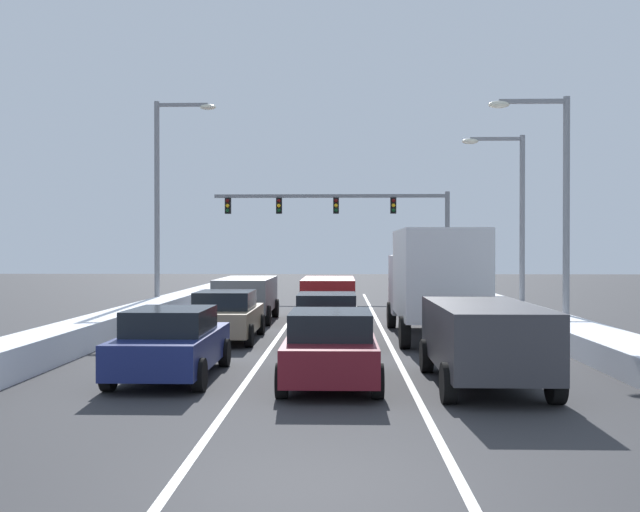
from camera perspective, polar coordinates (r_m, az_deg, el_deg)
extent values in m
plane|color=#333335|center=(22.68, 0.91, -6.50)|extent=(120.00, 120.00, 0.00)
cube|color=silver|center=(26.25, 4.73, -5.54)|extent=(0.14, 39.15, 0.01)
cube|color=silver|center=(26.28, -2.72, -5.53)|extent=(0.14, 39.15, 0.01)
cube|color=white|center=(27.03, 16.06, -4.73)|extent=(1.67, 39.15, 0.62)
cube|color=white|center=(27.17, -13.98, -4.57)|extent=(1.21, 39.15, 0.75)
cube|color=#38383D|center=(15.34, 12.54, -5.96)|extent=(1.95, 4.90, 1.25)
cube|color=black|center=(12.96, 14.57, -5.93)|extent=(1.56, 0.06, 0.55)
cube|color=red|center=(12.87, 11.14, -7.66)|extent=(0.20, 0.08, 0.28)
cube|color=red|center=(13.22, 17.89, -7.46)|extent=(0.20, 0.08, 0.28)
cylinder|color=black|center=(16.95, 8.23, -7.64)|extent=(0.25, 0.74, 0.74)
cylinder|color=black|center=(17.27, 14.60, -7.50)|extent=(0.25, 0.74, 0.74)
cylinder|color=black|center=(13.62, 9.91, -9.65)|extent=(0.25, 0.74, 0.74)
cylinder|color=black|center=(14.02, 17.76, -9.38)|extent=(0.25, 0.74, 0.74)
cube|color=#B7BABF|center=(25.87, 8.07, -2.17)|extent=(2.35, 2.20, 2.00)
cube|color=silver|center=(22.28, 9.12, -1.32)|extent=(2.35, 5.00, 2.60)
cylinder|color=black|center=(26.14, 5.54, -4.56)|extent=(0.28, 0.92, 0.92)
cylinder|color=black|center=(26.39, 10.43, -4.52)|extent=(0.28, 0.92, 0.92)
cylinder|color=black|center=(20.78, 6.56, -5.87)|extent=(0.28, 0.92, 0.92)
cylinder|color=black|center=(21.10, 12.69, -5.79)|extent=(0.28, 0.92, 0.92)
cube|color=silver|center=(31.80, 7.67, -3.35)|extent=(1.82, 4.50, 0.70)
cube|color=black|center=(31.62, 7.70, -2.27)|extent=(1.64, 2.20, 0.55)
cube|color=red|center=(29.54, 6.79, -3.41)|extent=(0.24, 0.08, 0.14)
cube|color=red|center=(29.70, 9.45, -3.39)|extent=(0.24, 0.08, 0.14)
cylinder|color=black|center=(33.28, 5.86, -3.69)|extent=(0.22, 0.66, 0.66)
cylinder|color=black|center=(33.46, 8.91, -3.67)|extent=(0.22, 0.66, 0.66)
cylinder|color=black|center=(30.20, 6.30, -4.12)|extent=(0.22, 0.66, 0.66)
cylinder|color=black|center=(30.40, 9.66, -4.10)|extent=(0.22, 0.66, 0.66)
cube|color=maroon|center=(15.34, 0.84, -7.51)|extent=(1.82, 4.50, 0.70)
cube|color=black|center=(15.12, 0.83, -5.32)|extent=(1.64, 2.20, 0.55)
cube|color=red|center=(13.18, -2.33, -8.31)|extent=(0.24, 0.08, 0.14)
cube|color=red|center=(13.15, 3.75, -8.33)|extent=(0.24, 0.08, 0.14)
cylinder|color=black|center=(16.95, -2.13, -7.77)|extent=(0.22, 0.66, 0.66)
cylinder|color=black|center=(16.93, 3.95, -7.78)|extent=(0.22, 0.66, 0.66)
cylinder|color=black|center=(13.90, -2.97, -9.60)|extent=(0.22, 0.66, 0.66)
cylinder|color=black|center=(13.87, 4.48, -9.62)|extent=(0.22, 0.66, 0.66)
cube|color=black|center=(21.33, 0.54, -5.25)|extent=(1.82, 4.50, 0.70)
cube|color=black|center=(21.13, 0.53, -3.65)|extent=(1.64, 2.20, 0.55)
cube|color=red|center=(19.16, -1.66, -5.54)|extent=(0.24, 0.08, 0.14)
cube|color=red|center=(19.13, 2.50, -5.55)|extent=(0.24, 0.08, 0.14)
cylinder|color=black|center=(22.94, -1.62, -5.59)|extent=(0.22, 0.66, 0.66)
cylinder|color=black|center=(22.91, 2.85, -5.60)|extent=(0.22, 0.66, 0.66)
cylinder|color=black|center=(19.86, -2.13, -6.55)|extent=(0.22, 0.66, 0.66)
cylinder|color=black|center=(19.83, 3.04, -6.56)|extent=(0.22, 0.66, 0.66)
cube|color=maroon|center=(28.22, 0.67, -2.99)|extent=(1.95, 4.90, 1.25)
cube|color=black|center=(25.80, 0.58, -2.71)|extent=(1.56, 0.06, 0.55)
cube|color=red|center=(25.86, -1.15, -3.54)|extent=(0.20, 0.08, 0.28)
cube|color=red|center=(25.83, 2.31, -3.54)|extent=(0.20, 0.08, 0.28)
cylinder|color=black|center=(29.99, -1.11, -4.08)|extent=(0.25, 0.74, 0.74)
cylinder|color=black|center=(29.96, 2.55, -4.08)|extent=(0.25, 0.74, 0.74)
cylinder|color=black|center=(26.61, -1.46, -4.66)|extent=(0.25, 0.74, 0.74)
cylinder|color=black|center=(26.58, 2.67, -4.67)|extent=(0.25, 0.74, 0.74)
cube|color=navy|center=(16.33, -11.36, -7.03)|extent=(1.82, 4.50, 0.70)
cube|color=black|center=(16.11, -11.49, -4.97)|extent=(1.64, 2.20, 0.55)
cube|color=red|center=(14.39, -16.06, -7.58)|extent=(0.24, 0.08, 0.14)
cube|color=red|center=(14.04, -10.62, -7.78)|extent=(0.24, 0.08, 0.14)
cylinder|color=black|center=(18.07, -13.02, -7.26)|extent=(0.22, 0.66, 0.66)
cylinder|color=black|center=(17.71, -7.40, -7.41)|extent=(0.22, 0.66, 0.66)
cylinder|color=black|center=(15.12, -16.03, -8.80)|extent=(0.22, 0.66, 0.66)
cylinder|color=black|center=(14.69, -9.31, -9.06)|extent=(0.22, 0.66, 0.66)
cube|color=#937F60|center=(22.69, -7.26, -4.90)|extent=(1.82, 4.50, 0.70)
cube|color=black|center=(22.50, -7.32, -3.41)|extent=(1.64, 2.20, 0.55)
cube|color=red|center=(20.65, -10.11, -5.11)|extent=(0.24, 0.08, 0.14)
cube|color=red|center=(20.41, -6.29, -5.17)|extent=(0.24, 0.08, 0.14)
cylinder|color=black|center=(24.39, -8.77, -5.24)|extent=(0.22, 0.66, 0.66)
cylinder|color=black|center=(24.14, -4.59, -5.29)|extent=(0.22, 0.66, 0.66)
cylinder|color=black|center=(21.37, -10.28, -6.05)|extent=(0.22, 0.66, 0.66)
cylinder|color=black|center=(21.07, -5.51, -6.14)|extent=(0.22, 0.66, 0.66)
cube|color=slate|center=(28.56, -5.69, -2.95)|extent=(1.95, 4.90, 1.25)
cube|color=black|center=(26.16, -6.36, -2.67)|extent=(1.56, 0.06, 0.55)
cube|color=red|center=(26.31, -8.04, -3.47)|extent=(0.20, 0.08, 0.28)
cube|color=red|center=(26.09, -4.66, -3.50)|extent=(0.20, 0.08, 0.28)
cylinder|color=black|center=(30.42, -7.07, -4.02)|extent=(0.25, 0.74, 0.74)
cylinder|color=black|center=(30.19, -3.48, -4.05)|extent=(0.25, 0.74, 0.74)
cylinder|color=black|center=(27.07, -8.16, -4.58)|extent=(0.25, 0.74, 0.74)
cylinder|color=black|center=(26.81, -4.12, -4.62)|extent=(0.25, 0.74, 0.74)
cylinder|color=slate|center=(44.32, 9.81, 0.93)|extent=(0.28, 0.28, 6.20)
cube|color=slate|center=(43.98, 0.82, 4.66)|extent=(13.86, 0.20, 0.20)
cube|color=black|center=(44.05, 5.69, 3.90)|extent=(0.34, 0.34, 0.95)
sphere|color=#4C0A0A|center=(43.88, 5.70, 4.29)|extent=(0.22, 0.22, 0.22)
sphere|color=#F2AD14|center=(43.86, 5.70, 3.92)|extent=(0.22, 0.22, 0.22)
sphere|color=#0C3819|center=(43.85, 5.70, 3.54)|extent=(0.22, 0.22, 0.22)
cube|color=black|center=(43.94, 1.25, 3.91)|extent=(0.34, 0.34, 0.95)
sphere|color=#4C0A0A|center=(43.77, 1.25, 4.30)|extent=(0.22, 0.22, 0.22)
sphere|color=#F2AD14|center=(43.75, 1.25, 3.93)|extent=(0.22, 0.22, 0.22)
sphere|color=#0C3819|center=(43.74, 1.25, 3.55)|extent=(0.22, 0.22, 0.22)
cube|color=black|center=(44.09, -3.18, 3.90)|extent=(0.34, 0.34, 0.95)
sphere|color=#4C0A0A|center=(43.92, -3.20, 4.29)|extent=(0.22, 0.22, 0.22)
sphere|color=#F2AD14|center=(43.90, -3.20, 3.92)|extent=(0.22, 0.22, 0.22)
sphere|color=#0C3819|center=(43.89, -3.20, 3.54)|extent=(0.22, 0.22, 0.22)
cube|color=black|center=(44.45, -7.13, 3.87)|extent=(0.34, 0.34, 0.95)
sphere|color=#4C0A0A|center=(44.28, -7.16, 4.25)|extent=(0.22, 0.22, 0.22)
sphere|color=#F2AD14|center=(44.27, -7.16, 3.88)|extent=(0.22, 0.22, 0.22)
sphere|color=#0C3819|center=(44.25, -7.16, 3.52)|extent=(0.22, 0.22, 0.22)
cylinder|color=gray|center=(25.40, 18.50, 2.99)|extent=(0.22, 0.22, 7.76)
cube|color=gray|center=(25.54, 16.12, 11.41)|extent=(2.20, 0.14, 0.14)
ellipsoid|color=#EAE5C6|center=(25.28, 13.66, 11.31)|extent=(0.70, 0.36, 0.24)
cylinder|color=gray|center=(32.35, 15.36, 2.32)|extent=(0.22, 0.22, 7.60)
cube|color=gray|center=(32.42, 13.47, 8.80)|extent=(2.20, 0.14, 0.14)
ellipsoid|color=#EAE5C6|center=(32.21, 11.53, 8.68)|extent=(0.70, 0.36, 0.24)
cylinder|color=gray|center=(32.38, -12.49, 3.66)|extent=(0.22, 0.22, 9.10)
cube|color=gray|center=(32.67, -10.60, 11.41)|extent=(2.20, 0.14, 0.14)
ellipsoid|color=#EAE5C6|center=(32.44, -8.66, 11.32)|extent=(0.70, 0.36, 0.24)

